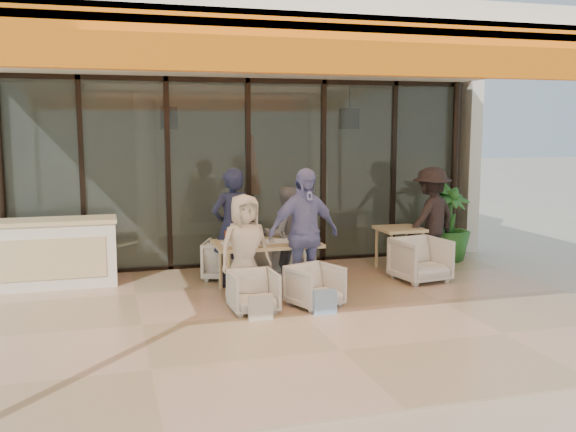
# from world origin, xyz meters

# --- Properties ---
(ground) EXTENTS (70.00, 70.00, 0.00)m
(ground) POSITION_xyz_m (0.00, 0.00, 0.00)
(ground) COLOR #C6B293
(ground) RESTS_ON ground
(terrace_floor) EXTENTS (8.00, 6.00, 0.01)m
(terrace_floor) POSITION_xyz_m (0.00, 0.00, 0.01)
(terrace_floor) COLOR tan
(terrace_floor) RESTS_ON ground
(terrace_structure) EXTENTS (8.00, 6.00, 3.40)m
(terrace_structure) POSITION_xyz_m (0.00, -0.26, 3.25)
(terrace_structure) COLOR silver
(terrace_structure) RESTS_ON ground
(glass_storefront) EXTENTS (8.08, 0.10, 3.20)m
(glass_storefront) POSITION_xyz_m (0.00, 3.00, 1.60)
(glass_storefront) COLOR #9EADA3
(glass_storefront) RESTS_ON ground
(interior_block) EXTENTS (9.05, 3.62, 3.52)m
(interior_block) POSITION_xyz_m (0.01, 5.31, 2.23)
(interior_block) COLOR silver
(interior_block) RESTS_ON ground
(host_counter) EXTENTS (1.85, 0.65, 1.04)m
(host_counter) POSITION_xyz_m (-3.13, 2.30, 0.53)
(host_counter) COLOR silver
(host_counter) RESTS_ON ground
(dining_table) EXTENTS (1.50, 0.90, 0.93)m
(dining_table) POSITION_xyz_m (-0.15, 1.17, 0.69)
(dining_table) COLOR #E3C48A
(dining_table) RESTS_ON ground
(chair_far_left) EXTENTS (0.85, 0.83, 0.69)m
(chair_far_left) POSITION_xyz_m (-0.56, 2.12, 0.35)
(chair_far_left) COLOR white
(chair_far_left) RESTS_ON ground
(chair_far_right) EXTENTS (0.82, 0.79, 0.68)m
(chair_far_right) POSITION_xyz_m (0.28, 2.12, 0.34)
(chair_far_right) COLOR white
(chair_far_right) RESTS_ON ground
(chair_near_left) EXTENTS (0.61, 0.57, 0.61)m
(chair_near_left) POSITION_xyz_m (-0.56, 0.22, 0.30)
(chair_near_left) COLOR white
(chair_near_left) RESTS_ON ground
(chair_near_right) EXTENTS (0.78, 0.76, 0.63)m
(chair_near_right) POSITION_xyz_m (0.28, 0.22, 0.32)
(chair_near_right) COLOR white
(chair_near_right) RESTS_ON ground
(diner_navy) EXTENTS (0.75, 0.61, 1.79)m
(diner_navy) POSITION_xyz_m (-0.56, 1.62, 0.90)
(diner_navy) COLOR #191A37
(diner_navy) RESTS_ON ground
(diner_grey) EXTENTS (0.74, 0.58, 1.50)m
(diner_grey) POSITION_xyz_m (0.28, 1.62, 0.75)
(diner_grey) COLOR slate
(diner_grey) RESTS_ON ground
(diner_cream) EXTENTS (0.81, 0.61, 1.50)m
(diner_cream) POSITION_xyz_m (-0.56, 0.72, 0.75)
(diner_cream) COLOR beige
(diner_cream) RESTS_ON ground
(diner_periwinkle) EXTENTS (1.14, 0.66, 1.83)m
(diner_periwinkle) POSITION_xyz_m (0.28, 0.72, 0.92)
(diner_periwinkle) COLOR #6E76B7
(diner_periwinkle) RESTS_ON ground
(tote_bag_cream) EXTENTS (0.30, 0.10, 0.34)m
(tote_bag_cream) POSITION_xyz_m (-0.56, -0.18, 0.17)
(tote_bag_cream) COLOR silver
(tote_bag_cream) RESTS_ON ground
(tote_bag_blue) EXTENTS (0.30, 0.10, 0.34)m
(tote_bag_blue) POSITION_xyz_m (0.28, -0.18, 0.17)
(tote_bag_blue) COLOR #99BFD8
(tote_bag_blue) RESTS_ON ground
(side_table) EXTENTS (0.70, 0.70, 0.74)m
(side_table) POSITION_xyz_m (2.30, 1.85, 0.64)
(side_table) COLOR #E3C48A
(side_table) RESTS_ON ground
(side_chair) EXTENTS (0.84, 0.80, 0.76)m
(side_chair) POSITION_xyz_m (2.30, 1.10, 0.38)
(side_chair) COLOR white
(side_chair) RESTS_ON ground
(standing_woman) EXTENTS (1.28, 1.06, 1.73)m
(standing_woman) POSITION_xyz_m (2.94, 1.97, 0.86)
(standing_woman) COLOR black
(standing_woman) RESTS_ON ground
(potted_palm) EXTENTS (0.99, 0.99, 1.40)m
(potted_palm) POSITION_xyz_m (3.49, 2.36, 0.70)
(potted_palm) COLOR #1E5919
(potted_palm) RESTS_ON ground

